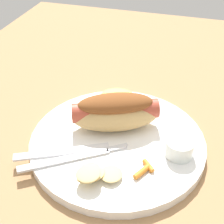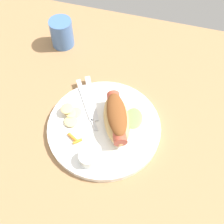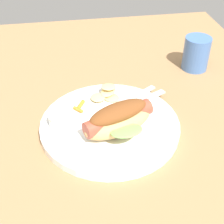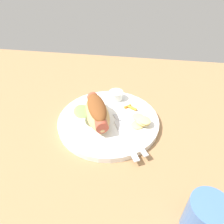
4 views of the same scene
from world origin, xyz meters
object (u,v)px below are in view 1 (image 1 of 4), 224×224
(plate, at_px, (117,142))
(fork, at_px, (72,158))
(sauce_ramekin, at_px, (179,148))
(carrot_garnish, at_px, (144,170))
(hot_dog, at_px, (115,111))
(knife, at_px, (62,152))
(chips_pile, at_px, (95,173))

(plate, height_order, fork, fork)
(plate, xyz_separation_m, sauce_ramekin, (0.01, 0.10, 0.02))
(sauce_ramekin, distance_m, carrot_garnish, 0.07)
(plate, distance_m, hot_dog, 0.05)
(hot_dog, relative_size, fork, 1.06)
(knife, bearing_deg, fork, -47.74)
(hot_dog, xyz_separation_m, sauce_ramekin, (0.04, 0.11, -0.02))
(sauce_ramekin, bearing_deg, carrot_garnish, -40.94)
(hot_dog, relative_size, knife, 1.07)
(fork, distance_m, chips_pile, 0.05)
(plate, xyz_separation_m, chips_pile, (0.09, -0.01, 0.02))
(sauce_ramekin, bearing_deg, plate, -94.59)
(carrot_garnish, bearing_deg, hot_dog, -141.95)
(hot_dog, distance_m, carrot_garnish, 0.11)
(plate, distance_m, knife, 0.09)
(knife, relative_size, carrot_garnish, 3.57)
(sauce_ramekin, bearing_deg, chips_pile, -52.60)
(fork, xyz_separation_m, carrot_garnish, (-0.01, 0.11, 0.00))
(plate, distance_m, chips_pile, 0.09)
(fork, distance_m, carrot_garnish, 0.11)
(fork, height_order, carrot_garnish, carrot_garnish)
(plate, relative_size, knife, 1.93)
(plate, height_order, chips_pile, chips_pile)
(hot_dog, height_order, sauce_ramekin, hot_dog)
(plate, xyz_separation_m, fork, (0.06, -0.05, 0.01))
(fork, bearing_deg, plate, 16.65)
(fork, relative_size, carrot_garnish, 3.62)
(carrot_garnish, bearing_deg, knife, -90.87)
(knife, xyz_separation_m, carrot_garnish, (0.00, 0.13, 0.00))
(chips_pile, bearing_deg, hot_dog, -177.76)
(fork, bearing_deg, knife, 124.98)
(fork, relative_size, knife, 1.01)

